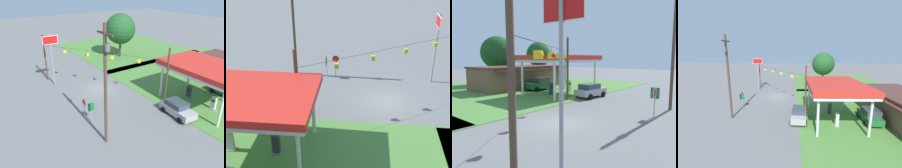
# 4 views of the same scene
# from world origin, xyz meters

# --- Properties ---
(ground_plane) EXTENTS (160.00, 160.00, 0.00)m
(ground_plane) POSITION_xyz_m (0.00, 0.00, 0.00)
(ground_plane) COLOR slate
(gas_station_canopy) EXTENTS (9.72, 6.90, 5.11)m
(gas_station_canopy) POSITION_xyz_m (10.25, 8.46, 4.61)
(gas_station_canopy) COLOR silver
(gas_station_canopy) RESTS_ON ground
(fuel_pump_near) EXTENTS (0.71, 0.56, 1.64)m
(fuel_pump_near) POSITION_xyz_m (8.47, 8.46, 0.78)
(fuel_pump_near) COLOR gray
(fuel_pump_near) RESTS_ON ground
(fuel_pump_far) EXTENTS (0.71, 0.56, 1.64)m
(fuel_pump_far) POSITION_xyz_m (12.03, 8.46, 0.78)
(fuel_pump_far) COLOR gray
(fuel_pump_far) RESTS_ON ground
(car_at_pumps_front) EXTENTS (4.24, 2.35, 1.69)m
(car_at_pumps_front) POSITION_xyz_m (10.53, 3.89, 0.88)
(car_at_pumps_front) COLOR #9E9EA3
(car_at_pumps_front) RESTS_ON ground
(stop_sign_roadside) EXTENTS (0.80, 0.08, 2.50)m
(stop_sign_roadside) POSITION_xyz_m (5.48, -5.20, 1.81)
(stop_sign_roadside) COLOR #99999E
(stop_sign_roadside) RESTS_ON ground
(stop_sign_overhead) EXTENTS (0.22, 2.15, 7.58)m
(stop_sign_overhead) POSITION_xyz_m (-4.92, -4.80, 5.37)
(stop_sign_overhead) COLOR gray
(stop_sign_overhead) RESTS_ON ground
(route_sign) EXTENTS (0.10, 0.70, 2.40)m
(route_sign) POSITION_xyz_m (6.47, -4.90, 1.71)
(route_sign) COLOR gray
(route_sign) RESTS_ON ground
(utility_pole_main) EXTENTS (2.20, 0.44, 11.02)m
(utility_pole_main) POSITION_xyz_m (10.00, -5.25, 6.13)
(utility_pole_main) COLOR #4C3828
(utility_pole_main) RESTS_ON ground
(signal_span_gantry) EXTENTS (15.26, 10.24, 7.00)m
(signal_span_gantry) POSITION_xyz_m (-0.00, -0.01, 3.85)
(signal_span_gantry) COLOR #4C3828
(signal_span_gantry) RESTS_ON ground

